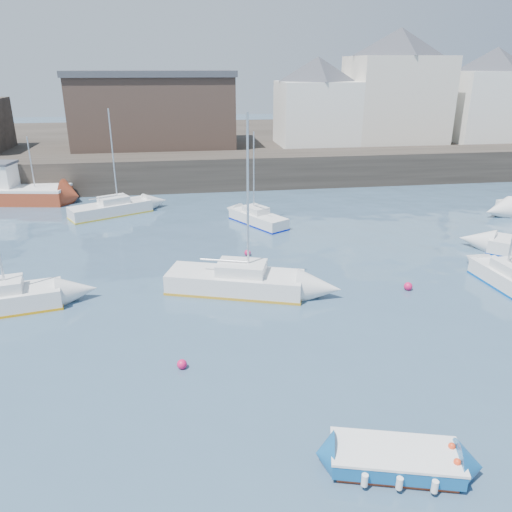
{
  "coord_description": "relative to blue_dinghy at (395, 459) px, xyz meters",
  "views": [
    {
      "loc": [
        -3.68,
        -12.12,
        10.82
      ],
      "look_at": [
        0.0,
        12.0,
        1.5
      ],
      "focal_mm": 35.0,
      "sensor_mm": 36.0,
      "label": 1
    }
  ],
  "objects": [
    {
      "name": "water",
      "position": [
        -1.91,
        1.68,
        -0.39
      ],
      "size": [
        220.0,
        220.0,
        0.0
      ],
      "primitive_type": "plane",
      "color": "#2D4760",
      "rests_on": "ground"
    },
    {
      "name": "quay_wall",
      "position": [
        -1.91,
        36.68,
        1.11
      ],
      "size": [
        90.0,
        5.0,
        3.0
      ],
      "primitive_type": "cube",
      "color": "#28231E",
      "rests_on": "ground"
    },
    {
      "name": "land_strip",
      "position": [
        -1.91,
        54.68,
        1.01
      ],
      "size": [
        90.0,
        32.0,
        2.8
      ],
      "primitive_type": "cube",
      "color": "#28231E",
      "rests_on": "ground"
    },
    {
      "name": "bldg_east_a",
      "position": [
        18.09,
        43.68,
        8.42
      ],
      "size": [
        13.36,
        13.36,
        11.8
      ],
      "color": "beige",
      "rests_on": "land_strip"
    },
    {
      "name": "bldg_east_b",
      "position": [
        29.09,
        43.18,
        7.48
      ],
      "size": [
        11.88,
        11.88,
        9.95
      ],
      "color": "white",
      "rests_on": "land_strip"
    },
    {
      "name": "bldg_east_d",
      "position": [
        9.09,
        43.18,
        6.98
      ],
      "size": [
        11.14,
        11.14,
        8.95
      ],
      "color": "white",
      "rests_on": "land_strip"
    },
    {
      "name": "warehouse",
      "position": [
        -7.91,
        44.68,
        6.23
      ],
      "size": [
        16.4,
        10.4,
        7.6
      ],
      "color": "#3D2D26",
      "rests_on": "land_strip"
    },
    {
      "name": "blue_dinghy",
      "position": [
        0.0,
        0.0,
        0.0
      ],
      "size": [
        3.93,
        2.48,
        0.69
      ],
      "color": "#95371D",
      "rests_on": "ground"
    },
    {
      "name": "fishing_boat",
      "position": [
        -19.52,
        33.23,
        0.68
      ],
      "size": [
        8.7,
        4.49,
        5.49
      ],
      "color": "#95371D",
      "rests_on": "ground"
    },
    {
      "name": "sailboat_b",
      "position": [
        -3.1,
        12.69,
        0.19
      ],
      "size": [
        7.27,
        4.3,
        8.91
      ],
      "color": "white",
      "rests_on": "ground"
    },
    {
      "name": "sailboat_c",
      "position": [
        10.97,
        10.83,
        0.12
      ],
      "size": [
        1.95,
        5.13,
        6.63
      ],
      "color": "white",
      "rests_on": "ground"
    },
    {
      "name": "sailboat_f",
      "position": [
        -0.2,
        24.01,
        0.08
      ],
      "size": [
        3.96,
        5.17,
        6.57
      ],
      "color": "white",
      "rests_on": "ground"
    },
    {
      "name": "sailboat_h",
      "position": [
        -11.05,
        28.08,
        0.13
      ],
      "size": [
        6.38,
        4.61,
        7.94
      ],
      "color": "white",
      "rests_on": "ground"
    },
    {
      "name": "buoy_near",
      "position": [
        -5.93,
        6.09,
        -0.39
      ],
      "size": [
        0.38,
        0.38,
        0.38
      ],
      "primitive_type": "sphere",
      "color": "#D51451",
      "rests_on": "ground"
    },
    {
      "name": "buoy_mid",
      "position": [
        5.7,
        11.54,
        -0.39
      ],
      "size": [
        0.44,
        0.44,
        0.44
      ],
      "primitive_type": "sphere",
      "color": "#D51451",
      "rests_on": "ground"
    },
    {
      "name": "buoy_far",
      "position": [
        -1.82,
        17.73,
        -0.39
      ],
      "size": [
        0.39,
        0.39,
        0.39
      ],
      "primitive_type": "sphere",
      "color": "#D51451",
      "rests_on": "ground"
    }
  ]
}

